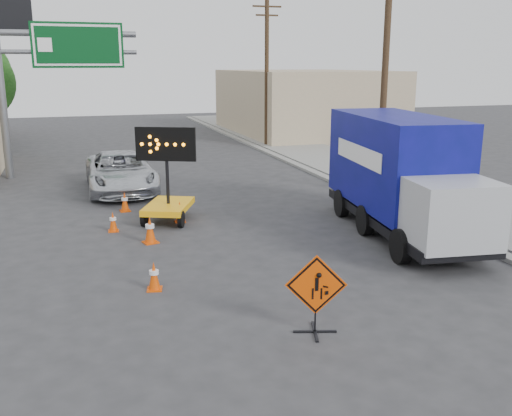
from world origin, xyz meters
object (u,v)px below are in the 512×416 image
box_truck (400,182)px  construction_sign (316,292)px  arrow_board (168,200)px  pickup_truck (121,172)px

box_truck → construction_sign: bearing=-125.8°
arrow_board → pickup_truck: 5.29m
construction_sign → pickup_truck: (-2.43, 14.21, -0.05)m
construction_sign → arrow_board: arrow_board is taller
construction_sign → box_truck: (5.12, 5.40, 0.77)m
arrow_board → construction_sign: bearing=-57.5°
construction_sign → pickup_truck: 14.41m
arrow_board → pickup_truck: arrow_board is taller
box_truck → arrow_board: bearing=158.4°
construction_sign → arrow_board: size_ratio=0.51×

